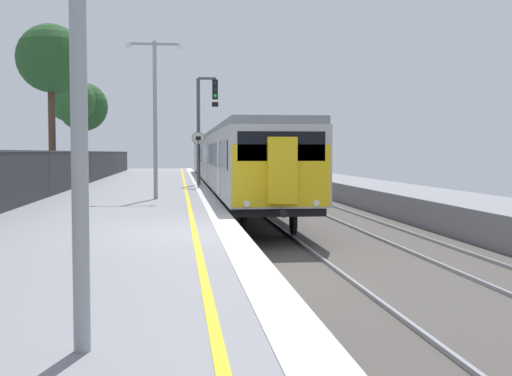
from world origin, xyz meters
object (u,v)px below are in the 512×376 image
(signal_gantry, at_px, (203,118))
(speed_limit_sign, at_px, (198,152))
(background_tree_centre, at_px, (82,108))
(background_tree_right, at_px, (71,102))
(commuter_train_at_platform, at_px, (227,159))
(background_tree_left, at_px, (52,62))
(platform_lamp_mid, at_px, (155,106))

(signal_gantry, height_order, speed_limit_sign, signal_gantry)
(speed_limit_sign, bearing_deg, background_tree_centre, 110.48)
(background_tree_right, bearing_deg, commuter_train_at_platform, -43.10)
(speed_limit_sign, xyz_separation_m, background_tree_left, (-7.61, 5.97, 4.83))
(platform_lamp_mid, distance_m, background_tree_left, 14.71)
(speed_limit_sign, relative_size, background_tree_left, 0.31)
(commuter_train_at_platform, xyz_separation_m, background_tree_right, (-10.07, 9.42, 3.82))
(commuter_train_at_platform, distance_m, signal_gantry, 4.63)
(platform_lamp_mid, height_order, background_tree_centre, background_tree_centre)
(signal_gantry, xyz_separation_m, platform_lamp_mid, (-2.09, -10.09, -0.10))
(signal_gantry, xyz_separation_m, background_tree_right, (-8.58, 13.26, 1.71))
(platform_lamp_mid, bearing_deg, speed_limit_sign, 76.36)
(commuter_train_at_platform, height_order, speed_limit_sign, commuter_train_at_platform)
(commuter_train_at_platform, xyz_separation_m, speed_limit_sign, (-1.85, -6.81, 0.39))
(signal_gantry, relative_size, background_tree_centre, 0.76)
(background_tree_centre, distance_m, background_tree_right, 6.25)
(background_tree_centre, bearing_deg, signal_gantry, -65.84)
(platform_lamp_mid, bearing_deg, background_tree_centre, 102.69)
(commuter_train_at_platform, distance_m, platform_lamp_mid, 14.52)
(signal_gantry, bearing_deg, speed_limit_sign, -96.85)
(commuter_train_at_platform, relative_size, speed_limit_sign, 15.54)
(signal_gantry, height_order, platform_lamp_mid, platform_lamp_mid)
(signal_gantry, distance_m, platform_lamp_mid, 10.31)
(speed_limit_sign, distance_m, background_tree_left, 10.82)
(commuter_train_at_platform, relative_size, background_tree_centre, 5.67)
(background_tree_centre, bearing_deg, background_tree_right, -88.43)
(commuter_train_at_platform, bearing_deg, platform_lamp_mid, -104.39)
(commuter_train_at_platform, xyz_separation_m, signal_gantry, (-1.49, -3.84, 2.12))
(background_tree_left, bearing_deg, signal_gantry, -20.64)
(speed_limit_sign, height_order, platform_lamp_mid, platform_lamp_mid)
(platform_lamp_mid, xyz_separation_m, background_tree_right, (-6.50, 23.36, 1.81))
(platform_lamp_mid, bearing_deg, background_tree_left, 114.20)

